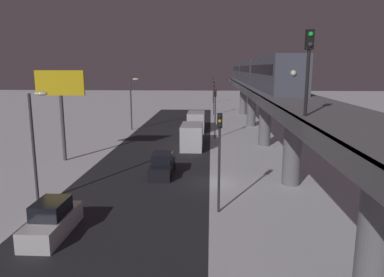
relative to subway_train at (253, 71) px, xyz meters
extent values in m
plane|color=white|center=(6.63, 28.64, -8.65)|extent=(240.00, 240.00, 0.00)
cube|color=#28282D|center=(11.96, 28.64, -8.64)|extent=(11.00, 103.28, 0.01)
cube|color=slate|center=(0.00, 28.64, -2.18)|extent=(5.00, 103.28, 0.80)
cube|color=#38383D|center=(2.38, 28.64, -2.18)|extent=(0.24, 101.21, 0.80)
cylinder|color=slate|center=(0.00, -15.62, -5.61)|extent=(1.40, 1.40, 6.07)
cylinder|color=slate|center=(0.00, -0.86, -5.61)|extent=(1.40, 1.40, 6.07)
cylinder|color=slate|center=(0.00, 13.89, -5.61)|extent=(1.40, 1.40, 6.07)
cylinder|color=slate|center=(0.00, 28.64, -5.61)|extent=(1.40, 1.40, 6.07)
cylinder|color=slate|center=(0.00, 43.40, -5.61)|extent=(1.40, 1.40, 6.07)
cube|color=#4C5160|center=(0.00, 18.60, -0.08)|extent=(2.90, 18.00, 3.40)
cube|color=black|center=(0.00, 18.60, 0.33)|extent=(2.94, 16.20, 0.90)
cube|color=#4C5160|center=(0.00, 0.00, -0.08)|extent=(2.90, 18.00, 3.40)
cube|color=black|center=(0.00, 0.00, 0.33)|extent=(2.94, 16.20, 0.90)
cube|color=#4C5160|center=(0.00, -18.60, -0.08)|extent=(2.90, 18.00, 3.40)
cube|color=black|center=(0.00, -18.60, 0.33)|extent=(2.94, 16.20, 0.90)
sphere|color=white|center=(0.00, 27.65, 0.09)|extent=(0.44, 0.44, 0.44)
cylinder|color=black|center=(1.90, 39.22, -0.18)|extent=(0.16, 0.16, 3.20)
cube|color=black|center=(1.90, 39.22, 1.77)|extent=(0.36, 0.28, 0.90)
sphere|color=#19F23F|center=(1.90, 39.38, 2.00)|extent=(0.22, 0.22, 0.22)
sphere|color=#333333|center=(1.90, 39.38, 1.54)|extent=(0.22, 0.22, 0.22)
cube|color=black|center=(10.56, 26.69, -8.10)|extent=(1.80, 4.60, 1.10)
cube|color=black|center=(10.56, 26.69, -7.11)|extent=(1.58, 2.21, 0.87)
cylinder|color=black|center=(11.41, 25.26, -8.33)|extent=(0.20, 0.64, 0.64)
cylinder|color=black|center=(9.70, 25.26, -8.33)|extent=(0.20, 0.64, 0.64)
cylinder|color=black|center=(11.41, 28.12, -8.33)|extent=(0.20, 0.64, 0.64)
cylinder|color=black|center=(9.70, 28.12, -8.33)|extent=(0.20, 0.64, 0.64)
cube|color=silver|center=(15.16, 38.32, -8.10)|extent=(1.80, 4.74, 1.10)
cube|color=black|center=(15.16, 38.32, -7.11)|extent=(1.58, 2.28, 0.87)
cube|color=#2D6038|center=(8.56, 0.71, -7.45)|extent=(2.30, 2.20, 2.40)
cube|color=silver|center=(8.56, 4.51, -7.25)|extent=(2.40, 5.00, 2.80)
cube|color=#B2B2B7|center=(8.56, 12.24, -7.45)|extent=(2.30, 2.20, 2.40)
cube|color=silver|center=(8.56, 16.04, -7.25)|extent=(2.40, 5.00, 2.80)
cylinder|color=#2D2D2D|center=(5.86, 34.61, -5.90)|extent=(0.16, 0.16, 5.50)
cube|color=black|center=(5.86, 34.61, -2.70)|extent=(0.32, 0.32, 0.90)
sphere|color=black|center=(5.86, 34.79, -2.40)|extent=(0.20, 0.20, 0.20)
sphere|color=yellow|center=(5.86, 34.79, -2.70)|extent=(0.20, 0.20, 0.20)
sphere|color=black|center=(5.86, 34.79, -3.00)|extent=(0.20, 0.20, 0.20)
cylinder|color=#2D2D2D|center=(5.86, 9.90, -5.90)|extent=(0.16, 0.16, 5.50)
cube|color=black|center=(5.86, 9.90, -2.70)|extent=(0.32, 0.32, 0.90)
sphere|color=red|center=(5.86, 10.08, -2.40)|extent=(0.20, 0.20, 0.20)
sphere|color=black|center=(5.86, 10.08, -2.70)|extent=(0.20, 0.20, 0.20)
sphere|color=black|center=(5.86, 10.08, -3.00)|extent=(0.20, 0.20, 0.20)
cylinder|color=#2D2D2D|center=(5.86, -14.81, -5.90)|extent=(0.16, 0.16, 5.50)
cube|color=black|center=(5.86, -14.81, -2.70)|extent=(0.32, 0.32, 0.90)
sphere|color=black|center=(5.86, -14.63, -2.40)|extent=(0.20, 0.20, 0.20)
sphere|color=yellow|center=(5.86, -14.63, -2.70)|extent=(0.20, 0.20, 0.20)
sphere|color=black|center=(5.86, -14.63, -3.00)|extent=(0.20, 0.20, 0.20)
cylinder|color=#2D2D2D|center=(5.86, -39.52, -5.90)|extent=(0.16, 0.16, 5.50)
cube|color=black|center=(5.86, -39.52, -2.70)|extent=(0.32, 0.32, 0.90)
sphere|color=black|center=(5.86, -39.34, -2.40)|extent=(0.20, 0.20, 0.20)
sphere|color=yellow|center=(5.86, -39.34, -2.70)|extent=(0.20, 0.20, 0.20)
sphere|color=black|center=(5.86, -39.34, -3.00)|extent=(0.20, 0.20, 0.20)
cylinder|color=#4C4C51|center=(21.03, 22.10, -5.40)|extent=(0.36, 0.36, 6.50)
cube|color=yellow|center=(21.03, 22.10, -0.95)|extent=(4.80, 0.30, 2.40)
cylinder|color=#38383D|center=(18.26, 33.64, -4.90)|extent=(0.20, 0.20, 7.50)
ellipsoid|color=#F4E5B2|center=(17.46, 33.64, -1.15)|extent=(0.90, 0.44, 0.30)
cylinder|color=#38383D|center=(18.26, 3.64, -4.90)|extent=(0.20, 0.20, 7.50)
ellipsoid|color=#F4E5B2|center=(17.46, 3.64, -1.15)|extent=(0.90, 0.44, 0.30)
camera|label=1|loc=(6.41, 56.70, 0.50)|focal=33.88mm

